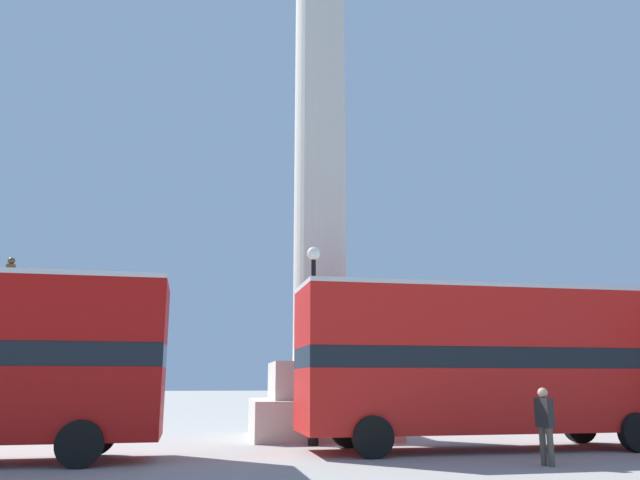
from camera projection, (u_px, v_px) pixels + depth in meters
The scene contains 5 objects.
ground_plane at pixel (320, 437), 20.65m from camera, with size 200.00×200.00×0.00m, color #9E9B93.
monument_column at pixel (320, 150), 22.88m from camera, with size 4.57×4.57×26.18m.
bus_a at pixel (484, 359), 17.34m from camera, with size 10.38×3.20×4.38m.
street_lamp at pixel (313, 333), 18.61m from camera, with size 0.41×0.41×5.85m.
pedestrian_near_lamp at pixel (545, 422), 13.80m from camera, with size 0.26×0.47×1.67m.
Camera 1 is at (-3.30, -21.33, 1.82)m, focal length 35.00 mm.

